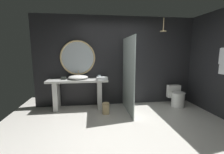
{
  "coord_description": "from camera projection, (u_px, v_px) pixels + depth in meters",
  "views": [
    {
      "loc": [
        -0.77,
        -2.66,
        1.58
      ],
      "look_at": [
        -0.32,
        0.76,
        1.02
      ],
      "focal_mm": 24.73,
      "sensor_mm": 36.0,
      "label": 1
    }
  ],
  "objects": [
    {
      "name": "vessel_sink",
      "position": [
        78.0,
        77.0,
        4.25
      ],
      "size": [
        0.54,
        0.44,
        0.22
      ],
      "color": "white",
      "rests_on": "vanity_counter"
    },
    {
      "name": "rain_shower_head",
      "position": [
        163.0,
        30.0,
        4.25
      ],
      "size": [
        0.18,
        0.18,
        0.37
      ],
      "color": "#D6B77F"
    },
    {
      "name": "folded_hand_towel",
      "position": [
        102.0,
        78.0,
        4.17
      ],
      "size": [
        0.3,
        0.18,
        0.08
      ],
      "primitive_type": "cube",
      "rotation": [
        0.0,
        0.0,
        0.12
      ],
      "color": "white",
      "rests_on": "vanity_counter"
    },
    {
      "name": "vanity_counter",
      "position": [
        78.0,
        90.0,
        4.27
      ],
      "size": [
        1.64,
        0.49,
        0.83
      ],
      "color": "silver",
      "rests_on": "ground_plane"
    },
    {
      "name": "ground_plane",
      "position": [
        134.0,
        135.0,
        2.96
      ],
      "size": [
        5.76,
        5.76,
        0.0
      ],
      "primitive_type": "plane",
      "color": "silver"
    },
    {
      "name": "tissue_box",
      "position": [
        64.0,
        78.0,
        4.21
      ],
      "size": [
        0.12,
        0.11,
        0.07
      ],
      "primitive_type": "cube",
      "color": "#282D28",
      "rests_on": "vanity_counter"
    },
    {
      "name": "side_wall_right",
      "position": [
        219.0,
        63.0,
        3.8
      ],
      "size": [
        0.1,
        2.47,
        2.6
      ],
      "primitive_type": "cube",
      "color": "#232326",
      "rests_on": "ground_plane"
    },
    {
      "name": "shower_glass_panel",
      "position": [
        128.0,
        75.0,
        4.01
      ],
      "size": [
        0.02,
        1.27,
        1.96
      ],
      "primitive_type": "cube",
      "color": "silver",
      "rests_on": "ground_plane"
    },
    {
      "name": "toilet",
      "position": [
        177.0,
        97.0,
        4.55
      ],
      "size": [
        0.38,
        0.55,
        0.59
      ],
      "color": "white",
      "rests_on": "ground_plane"
    },
    {
      "name": "back_wall_panel",
      "position": [
        118.0,
        61.0,
        4.61
      ],
      "size": [
        4.8,
        0.1,
        2.6
      ],
      "primitive_type": "cube",
      "color": "#232326",
      "rests_on": "ground_plane"
    },
    {
      "name": "tumbler_cup",
      "position": [
        99.0,
        77.0,
        4.33
      ],
      "size": [
        0.08,
        0.08,
        0.1
      ],
      "primitive_type": "cylinder",
      "color": "silver",
      "rests_on": "vanity_counter"
    },
    {
      "name": "waste_bin",
      "position": [
        106.0,
        108.0,
        3.97
      ],
      "size": [
        0.19,
        0.19,
        0.31
      ],
      "color": "#D6B77F",
      "rests_on": "ground_plane"
    },
    {
      "name": "round_wall_mirror",
      "position": [
        78.0,
        58.0,
        4.35
      ],
      "size": [
        0.99,
        0.05,
        0.99
      ],
      "color": "#D6B77F"
    }
  ]
}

